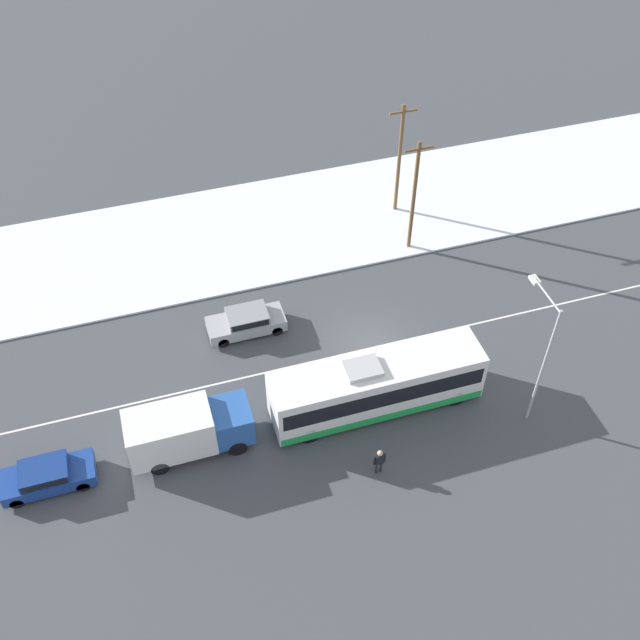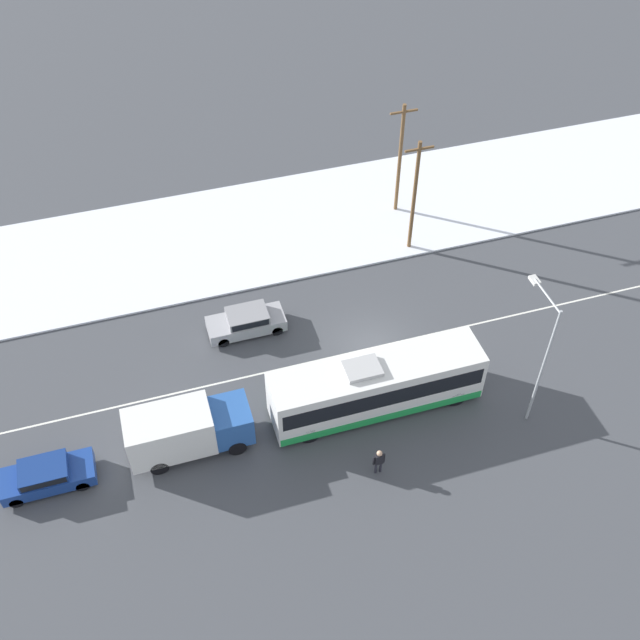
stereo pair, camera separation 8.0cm
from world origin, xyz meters
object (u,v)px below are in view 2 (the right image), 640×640
object	(u,v)px
city_bus	(376,386)
utility_pole_roadside	(414,195)
streetlamp	(542,347)
pedestrian_at_stop	(379,460)
box_truck	(186,429)
sedan_car	(247,321)
utility_pole_snowlot	(400,158)
parked_car_near_truck	(47,475)

from	to	relation	value
city_bus	utility_pole_roadside	xyz separation A→B (m)	(6.49, 11.44, 2.47)
city_bus	streetlamp	world-z (taller)	streetlamp
pedestrian_at_stop	utility_pole_roadside	bearing A→B (deg)	63.24
box_truck	pedestrian_at_stop	distance (m)	9.48
sedan_car	utility_pole_snowlot	xyz separation A→B (m)	(12.23, 8.10, 3.39)
sedan_car	parked_car_near_truck	bearing A→B (deg)	32.07
box_truck	utility_pole_snowlot	bearing A→B (deg)	41.98
streetlamp	parked_car_near_truck	bearing A→B (deg)	173.55
city_bus	utility_pole_snowlot	size ratio (longest dim) A/B	1.38
parked_car_near_truck	pedestrian_at_stop	xyz separation A→B (m)	(15.32, -4.01, 0.30)
sedan_car	pedestrian_at_stop	xyz separation A→B (m)	(3.92, -11.16, 0.26)
box_truck	utility_pole_roadside	xyz separation A→B (m)	(16.26, 11.23, 2.57)
pedestrian_at_stop	streetlamp	distance (m)	9.43
parked_car_near_truck	utility_pole_snowlot	distance (m)	28.33
box_truck	utility_pole_roadside	size ratio (longest dim) A/B	0.77
utility_pole_roadside	sedan_car	bearing A→B (deg)	-160.31
box_truck	utility_pole_roadside	distance (m)	19.92
streetlamp	utility_pole_snowlot	xyz separation A→B (m)	(-0.18, 17.93, -0.76)
pedestrian_at_stop	utility_pole_snowlot	distance (m)	21.20
sedan_car	parked_car_near_truck	distance (m)	13.46
pedestrian_at_stop	utility_pole_snowlot	bearing A→B (deg)	66.65
utility_pole_snowlot	parked_car_near_truck	bearing A→B (deg)	-147.18
streetlamp	box_truck	bearing A→B (deg)	170.72
sedan_car	utility_pole_snowlot	bearing A→B (deg)	-146.49
sedan_car	parked_car_near_truck	world-z (taller)	sedan_car
city_bus	sedan_car	size ratio (longest dim) A/B	2.49
sedan_car	utility_pole_roadside	world-z (taller)	utility_pole_roadside
box_truck	utility_pole_snowlot	world-z (taller)	utility_pole_snowlot
city_bus	streetlamp	distance (m)	8.37
sedan_car	pedestrian_at_stop	world-z (taller)	pedestrian_at_stop
sedan_car	utility_pole_roadside	xyz separation A→B (m)	(11.64, 4.17, 3.33)
city_bus	pedestrian_at_stop	world-z (taller)	city_bus
city_bus	streetlamp	bearing A→B (deg)	-19.47
city_bus	pedestrian_at_stop	distance (m)	4.12
utility_pole_roadside	utility_pole_snowlot	size ratio (longest dim) A/B	0.99
parked_car_near_truck	pedestrian_at_stop	world-z (taller)	pedestrian_at_stop
sedan_car	utility_pole_snowlot	size ratio (longest dim) A/B	0.55
streetlamp	utility_pole_roadside	world-z (taller)	utility_pole_roadside
streetlamp	utility_pole_roadside	size ratio (longest dim) A/B	1.00
city_bus	utility_pole_roadside	distance (m)	13.38
box_truck	streetlamp	bearing A→B (deg)	-9.28
box_truck	streetlamp	size ratio (longest dim) A/B	0.77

